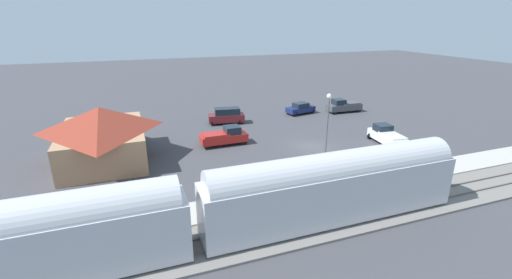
{
  "coord_description": "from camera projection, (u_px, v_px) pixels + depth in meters",
  "views": [
    {
      "loc": [
        -32.66,
        18.94,
        13.91
      ],
      "look_at": [
        1.91,
        6.15,
        1.0
      ],
      "focal_mm": 24.31,
      "sensor_mm": 36.0,
      "label": 1
    }
  ],
  "objects": [
    {
      "name": "pickup_red",
      "position": [
        225.0,
        136.0,
        40.04
      ],
      "size": [
        2.05,
        5.43,
        2.14
      ],
      "color": "red",
      "rests_on": "ground"
    },
    {
      "name": "sedan_navy",
      "position": [
        301.0,
        108.0,
        53.16
      ],
      "size": [
        2.72,
        4.78,
        1.74
      ],
      "color": "navy",
      "rests_on": "ground"
    },
    {
      "name": "pedestrian_on_platform",
      "position": [
        309.0,
        179.0,
        28.83
      ],
      "size": [
        0.36,
        0.36,
        1.71
      ],
      "color": "#23284C",
      "rests_on": "platform"
    },
    {
      "name": "suv_maroon",
      "position": [
        227.0,
        116.0,
        48.13
      ],
      "size": [
        2.68,
        5.14,
        2.22
      ],
      "color": "maroon",
      "rests_on": "ground"
    },
    {
      "name": "station_building",
      "position": [
        102.0,
        133.0,
        35.08
      ],
      "size": [
        11.93,
        8.63,
        5.63
      ],
      "color": "tan",
      "rests_on": "ground"
    },
    {
      "name": "ground_plane",
      "position": [
        312.0,
        147.0,
        39.71
      ],
      "size": [
        200.0,
        200.0,
        0.0
      ],
      "primitive_type": "plane",
      "color": "#424247"
    },
    {
      "name": "passenger_train",
      "position": [
        1.0,
        245.0,
        17.85
      ],
      "size": [
        2.93,
        58.86,
        4.98
      ],
      "color": "silver",
      "rests_on": "railway_track"
    },
    {
      "name": "railway_track",
      "position": [
        399.0,
        204.0,
        27.29
      ],
      "size": [
        4.8,
        70.0,
        0.3
      ],
      "color": "slate",
      "rests_on": "ground"
    },
    {
      "name": "platform",
      "position": [
        367.0,
        182.0,
        30.81
      ],
      "size": [
        3.2,
        46.0,
        0.3
      ],
      "color": "#B7B2A8",
      "rests_on": "ground"
    },
    {
      "name": "light_pole_near_platform",
      "position": [
        327.0,
        126.0,
        30.82
      ],
      "size": [
        0.44,
        0.44,
        7.79
      ],
      "color": "#515156",
      "rests_on": "ground"
    },
    {
      "name": "pickup_white",
      "position": [
        387.0,
        136.0,
        40.21
      ],
      "size": [
        5.59,
        2.96,
        2.14
      ],
      "color": "white",
      "rests_on": "ground"
    },
    {
      "name": "pickup_charcoal",
      "position": [
        344.0,
        106.0,
        54.02
      ],
      "size": [
        2.14,
        5.46,
        2.14
      ],
      "color": "#47494F",
      "rests_on": "ground"
    }
  ]
}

